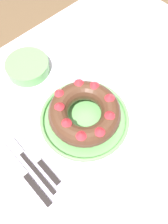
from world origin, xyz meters
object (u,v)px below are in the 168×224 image
object	(u,v)px
bundt_cake	(84,112)
cake_knife	(40,162)
fork	(27,161)
side_bowl	(27,67)
serving_dish	(84,118)
napkin	(141,73)
serving_knife	(27,176)

from	to	relation	value
bundt_cake	cake_knife	distance (m)	0.20
cake_knife	fork	bearing A→B (deg)	131.25
fork	side_bowl	xyz separation A→B (m)	(0.21, 0.27, 0.02)
cake_knife	side_bowl	size ratio (longest dim) A/B	1.28
serving_dish	napkin	size ratio (longest dim) A/B	1.69
serving_dish	serving_knife	xyz separation A→B (m)	(-0.25, -0.02, -0.01)
fork	side_bowl	size ratio (longest dim) A/B	1.41
serving_knife	fork	bearing A→B (deg)	55.26
cake_knife	side_bowl	xyz separation A→B (m)	(0.18, 0.30, 0.02)
serving_knife	side_bowl	world-z (taller)	side_bowl
serving_dish	napkin	xyz separation A→B (m)	(0.29, -0.01, -0.01)
cake_knife	bundt_cake	bearing A→B (deg)	3.21
bundt_cake	serving_dish	bearing A→B (deg)	158.27
serving_dish	cake_knife	world-z (taller)	serving_dish
napkin	fork	bearing A→B (deg)	177.23
serving_knife	bundt_cake	bearing A→B (deg)	9.36
bundt_cake	fork	size ratio (longest dim) A/B	1.01
serving_dish	side_bowl	world-z (taller)	side_bowl
serving_knife	cake_knife	world-z (taller)	same
side_bowl	napkin	world-z (taller)	side_bowl
serving_dish	serving_knife	distance (m)	0.25
serving_dish	bundt_cake	size ratio (longest dim) A/B	1.28
serving_dish	side_bowl	bearing A→B (deg)	92.00
serving_dish	side_bowl	xyz separation A→B (m)	(-0.01, 0.29, 0.01)
cake_knife	napkin	size ratio (longest dim) A/B	1.18
fork	napkin	world-z (taller)	fork
fork	serving_dish	bearing A→B (deg)	0.67
fork	cake_knife	xyz separation A→B (m)	(0.03, -0.03, 0.00)
fork	napkin	size ratio (longest dim) A/B	1.30
serving_dish	napkin	world-z (taller)	serving_dish
serving_knife	side_bowl	size ratio (longest dim) A/B	1.59
side_bowl	napkin	bearing A→B (deg)	-45.24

